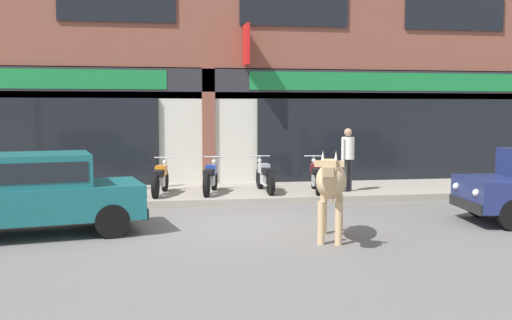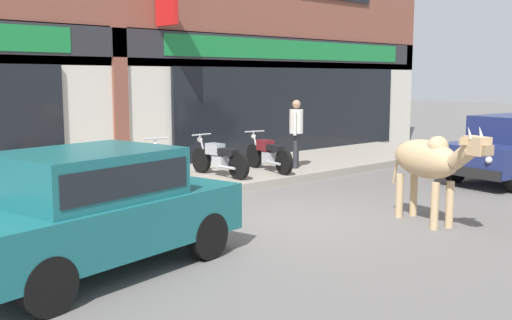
% 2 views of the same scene
% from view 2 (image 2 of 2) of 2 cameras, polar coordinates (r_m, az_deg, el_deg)
% --- Properties ---
extents(ground_plane, '(90.00, 90.00, 0.00)m').
position_cam_2_polar(ground_plane, '(9.79, 3.07, -5.64)').
color(ground_plane, '#605E5B').
extents(sidewalk, '(19.00, 3.14, 0.17)m').
position_cam_2_polar(sidewalk, '(12.66, -9.12, -2.25)').
color(sidewalk, gray).
rests_on(sidewalk, ground).
extents(cow, '(1.02, 2.07, 1.61)m').
position_cam_2_polar(cow, '(9.67, 16.19, -0.05)').
color(cow, tan).
rests_on(cow, ground).
extents(car_0, '(3.80, 2.22, 1.46)m').
position_cam_2_polar(car_0, '(7.26, -15.26, -4.11)').
color(car_0, black).
rests_on(car_0, ground).
extents(motorcycle_0, '(0.64, 1.79, 0.88)m').
position_cam_2_polar(motorcycle_0, '(11.48, -13.66, -1.04)').
color(motorcycle_0, black).
rests_on(motorcycle_0, sidewalk).
extents(motorcycle_1, '(0.69, 1.78, 0.88)m').
position_cam_2_polar(motorcycle_1, '(12.10, -8.56, -0.45)').
color(motorcycle_1, black).
rests_on(motorcycle_1, sidewalk).
extents(motorcycle_2, '(0.52, 1.81, 0.88)m').
position_cam_2_polar(motorcycle_2, '(12.94, -3.54, 0.16)').
color(motorcycle_2, black).
rests_on(motorcycle_2, sidewalk).
extents(motorcycle_3, '(0.62, 1.80, 0.88)m').
position_cam_2_polar(motorcycle_3, '(13.61, 1.18, 0.56)').
color(motorcycle_3, black).
rests_on(motorcycle_3, sidewalk).
extents(pedestrian, '(0.42, 0.32, 1.60)m').
position_cam_2_polar(pedestrian, '(14.04, 3.85, 3.22)').
color(pedestrian, '#2D2D33').
rests_on(pedestrian, sidewalk).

